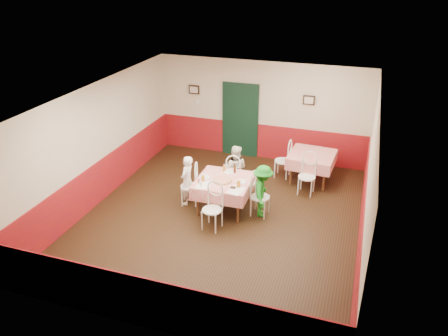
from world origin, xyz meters
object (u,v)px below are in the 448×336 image
(chair_right, at_px, (260,197))
(diner_far, at_px, (235,169))
(wallet, at_px, (233,188))
(diner_right, at_px, (263,191))
(chair_far, at_px, (234,176))
(glass_c, at_px, (224,169))
(diner_left, at_px, (187,180))
(glass_b, at_px, (239,184))
(main_table, at_px, (224,194))
(chair_left, at_px, (189,186))
(second_table, at_px, (311,167))
(chair_second_b, at_px, (307,177))
(glass_a, at_px, (203,179))
(pizza, at_px, (222,180))
(chair_second_a, at_px, (283,161))
(chair_near, at_px, (212,210))
(beer_bottle, at_px, (235,168))

(chair_right, relative_size, diner_far, 0.74)
(chair_right, relative_size, wallet, 8.18)
(diner_right, bearing_deg, chair_far, 37.66)
(chair_right, relative_size, glass_c, 7.13)
(diner_left, bearing_deg, glass_b, 86.09)
(main_table, distance_m, chair_left, 0.85)
(second_table, relative_size, glass_c, 8.87)
(chair_second_b, bearing_deg, glass_c, -149.15)
(second_table, xyz_separation_m, chair_far, (-1.70, -1.23, 0.08))
(second_table, bearing_deg, chair_left, -140.54)
(glass_a, distance_m, diner_far, 1.22)
(chair_second_b, relative_size, glass_a, 6.64)
(pizza, relative_size, diner_far, 0.33)
(diner_left, bearing_deg, glass_c, 124.67)
(chair_second_a, bearing_deg, chair_near, -13.48)
(glass_b, distance_m, beer_bottle, 0.72)
(chair_right, height_order, pizza, chair_right)
(wallet, height_order, diner_left, diner_left)
(glass_a, distance_m, wallet, 0.74)
(chair_second_a, distance_m, glass_b, 2.41)
(glass_a, relative_size, wallet, 1.23)
(chair_near, bearing_deg, main_table, 97.34)
(chair_right, relative_size, chair_far, 1.00)
(chair_second_b, height_order, glass_c, chair_second_b)
(diner_left, bearing_deg, second_table, 134.73)
(chair_second_a, bearing_deg, chair_second_b, 49.10)
(chair_second_b, distance_m, glass_c, 2.08)
(chair_right, bearing_deg, diner_far, 49.27)
(chair_near, bearing_deg, beer_bottle, 91.56)
(chair_left, relative_size, glass_a, 6.64)
(glass_c, bearing_deg, glass_a, -114.17)
(chair_second_a, xyz_separation_m, diner_far, (-0.95, -1.18, 0.16))
(chair_left, bearing_deg, chair_right, 77.00)
(chair_far, bearing_deg, chair_second_a, -134.63)
(second_table, bearing_deg, chair_far, -144.16)
(main_table, xyz_separation_m, beer_bottle, (0.12, 0.42, 0.49))
(chair_near, relative_size, wallet, 8.18)
(chair_far, distance_m, diner_right, 1.25)
(chair_far, bearing_deg, beer_bottle, 100.47)
(chair_second_b, bearing_deg, glass_b, -125.09)
(chair_right, distance_m, diner_far, 1.25)
(main_table, relative_size, glass_a, 9.00)
(chair_second_a, distance_m, wallet, 2.50)
(wallet, bearing_deg, main_table, 133.43)
(chair_far, xyz_separation_m, beer_bottle, (0.13, -0.43, 0.42))
(chair_right, xyz_separation_m, chair_second_b, (0.84, 1.32, 0.00))
(glass_a, xyz_separation_m, beer_bottle, (0.54, 0.65, 0.04))
(chair_second_a, bearing_deg, diner_left, -37.24)
(chair_left, bearing_deg, second_table, 115.66)
(glass_a, bearing_deg, glass_c, 65.83)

